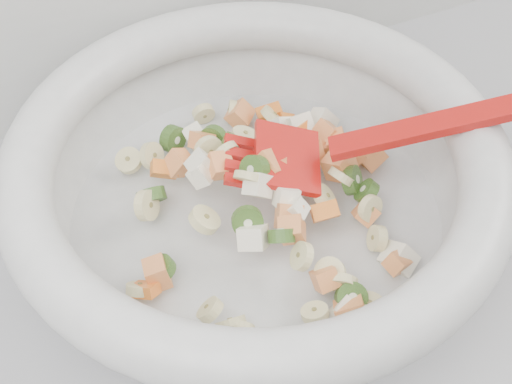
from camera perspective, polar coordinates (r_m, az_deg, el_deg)
name	(u,v)px	position (r m, az deg, el deg)	size (l,w,h in m)	color
mixing_bowl	(257,180)	(0.61, 0.07, 1.00)	(0.49, 0.43, 0.15)	silver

